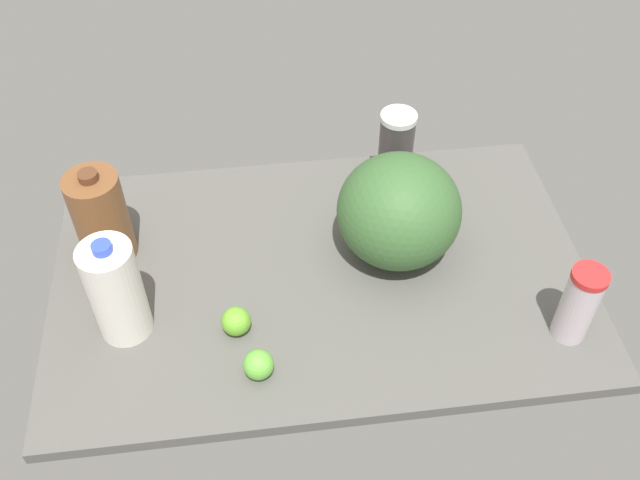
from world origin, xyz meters
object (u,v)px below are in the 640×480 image
(tumbler_cup, at_px, (579,304))
(milk_jug, at_px, (116,291))
(lime_beside_bowl, at_px, (258,365))
(watermelon, at_px, (399,211))
(shaker_bottle, at_px, (396,148))
(lime_by_jug, at_px, (236,321))
(chocolate_milk_jug, at_px, (101,217))

(tumbler_cup, relative_size, milk_jug, 0.74)
(milk_jug, distance_m, lime_beside_bowl, 0.32)
(milk_jug, height_order, lime_beside_bowl, milk_jug)
(watermelon, height_order, shaker_bottle, watermelon)
(tumbler_cup, height_order, lime_by_jug, tumbler_cup)
(watermelon, height_order, lime_beside_bowl, watermelon)
(shaker_bottle, bearing_deg, tumbler_cup, -62.35)
(tumbler_cup, relative_size, lime_beside_bowl, 3.03)
(milk_jug, relative_size, shaker_bottle, 1.26)
(watermelon, bearing_deg, lime_beside_bowl, -138.55)
(milk_jug, relative_size, lime_by_jug, 4.10)
(chocolate_milk_jug, xyz_separation_m, lime_by_jug, (0.28, -0.26, -0.08))
(chocolate_milk_jug, bearing_deg, milk_jug, -77.49)
(watermelon, bearing_deg, chocolate_milk_jug, 173.46)
(shaker_bottle, height_order, lime_beside_bowl, shaker_bottle)
(watermelon, relative_size, lime_beside_bowl, 4.42)
(tumbler_cup, distance_m, lime_beside_bowl, 0.65)
(shaker_bottle, xyz_separation_m, lime_by_jug, (-0.42, -0.43, -0.07))
(chocolate_milk_jug, height_order, shaker_bottle, chocolate_milk_jug)
(lime_beside_bowl, bearing_deg, tumbler_cup, 1.83)
(chocolate_milk_jug, relative_size, lime_by_jug, 3.92)
(lime_beside_bowl, bearing_deg, lime_by_jug, 109.24)
(milk_jug, xyz_separation_m, shaker_bottle, (0.65, 0.39, -0.02))
(tumbler_cup, height_order, shaker_bottle, shaker_bottle)
(chocolate_milk_jug, height_order, milk_jug, milk_jug)
(shaker_bottle, relative_size, lime_beside_bowl, 3.28)
(chocolate_milk_jug, bearing_deg, lime_beside_bowl, -49.37)
(tumbler_cup, xyz_separation_m, shaker_bottle, (-0.27, 0.52, 0.01))
(chocolate_milk_jug, height_order, watermelon, watermelon)
(chocolate_milk_jug, bearing_deg, watermelon, -6.54)
(lime_beside_bowl, height_order, lime_by_jug, same)
(shaker_bottle, distance_m, lime_by_jug, 0.60)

